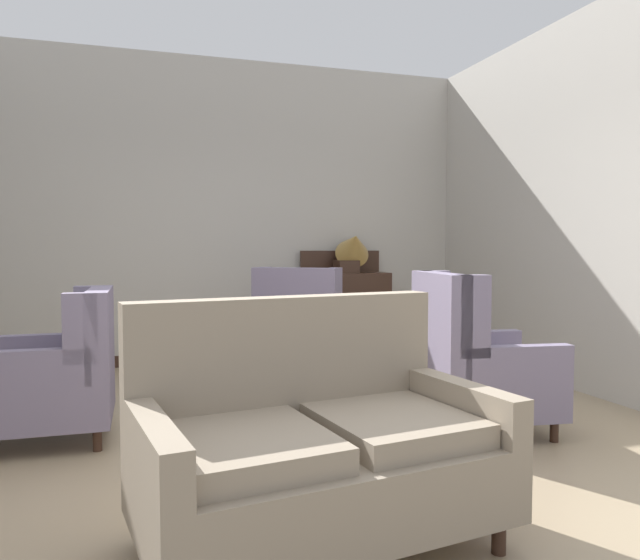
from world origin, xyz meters
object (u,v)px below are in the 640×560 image
object	(u,v)px
armchair_near_sideboard	(54,376)
armchair_beside_settee	(304,335)
sideboard	(345,310)
gramophone	(353,248)
settee	(315,446)
coffee_table	(251,371)
armchair_near_window	(473,365)
porcelain_vase	(253,335)

from	to	relation	value
armchair_near_sideboard	armchair_beside_settee	world-z (taller)	armchair_beside_settee
sideboard	gramophone	bearing A→B (deg)	-61.16
settee	armchair_near_sideboard	distance (m)	2.20
coffee_table	armchair_near_sideboard	size ratio (longest dim) A/B	0.87
armchair_near_window	gramophone	xyz separation A→B (m)	(0.14, 2.71, 0.80)
settee	armchair_beside_settee	xyz separation A→B (m)	(0.80, 2.94, 0.03)
porcelain_vase	gramophone	distance (m)	2.82
armchair_near_window	sideboard	size ratio (longest dim) A/B	0.89
porcelain_vase	armchair_beside_settee	distance (m)	1.52
porcelain_vase	armchair_beside_settee	xyz separation A→B (m)	(0.74, 1.31, -0.21)
porcelain_vase	settee	bearing A→B (deg)	-92.04
armchair_near_window	armchair_beside_settee	world-z (taller)	armchair_near_window
coffee_table	armchair_near_window	size ratio (longest dim) A/B	0.79
porcelain_vase	armchair_near_window	distance (m)	1.52
porcelain_vase	settee	world-z (taller)	settee
sideboard	coffee_table	bearing A→B (deg)	-123.22
armchair_near_window	gramophone	distance (m)	2.83
coffee_table	settee	size ratio (longest dim) A/B	0.54
sideboard	armchair_near_sideboard	bearing A→B (deg)	-142.54
armchair_beside_settee	settee	bearing A→B (deg)	108.87
gramophone	armchair_beside_settee	bearing A→B (deg)	-131.55
settee	armchair_beside_settee	size ratio (longest dim) A/B	1.40
armchair_near_window	armchair_beside_settee	xyz separation A→B (m)	(-0.70, 1.77, -0.01)
armchair_near_sideboard	gramophone	xyz separation A→B (m)	(2.86, 2.06, 0.83)
settee	sideboard	size ratio (longest dim) A/B	1.31
porcelain_vase	armchair_beside_settee	bearing A→B (deg)	60.47
armchair_near_sideboard	armchair_beside_settee	distance (m)	2.31
settee	armchair_near_sideboard	xyz separation A→B (m)	(-1.22, 1.83, 0.00)
coffee_table	porcelain_vase	distance (m)	0.24
coffee_table	settee	world-z (taller)	settee
armchair_near_sideboard	sideboard	xyz separation A→B (m)	(2.81, 2.15, 0.13)
porcelain_vase	armchair_near_sideboard	size ratio (longest dim) A/B	0.35
coffee_table	porcelain_vase	xyz separation A→B (m)	(0.02, 0.01, 0.24)
sideboard	porcelain_vase	bearing A→B (deg)	-123.05
armchair_near_window	armchair_near_sideboard	size ratio (longest dim) A/B	1.10
coffee_table	armchair_beside_settee	world-z (taller)	armchair_beside_settee
coffee_table	sideboard	size ratio (longest dim) A/B	0.71
gramophone	settee	bearing A→B (deg)	-112.84
armchair_near_sideboard	sideboard	distance (m)	3.54
settee	armchair_beside_settee	distance (m)	3.05
coffee_table	armchair_beside_settee	bearing A→B (deg)	60.09
armchair_beside_settee	porcelain_vase	bearing A→B (deg)	94.55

